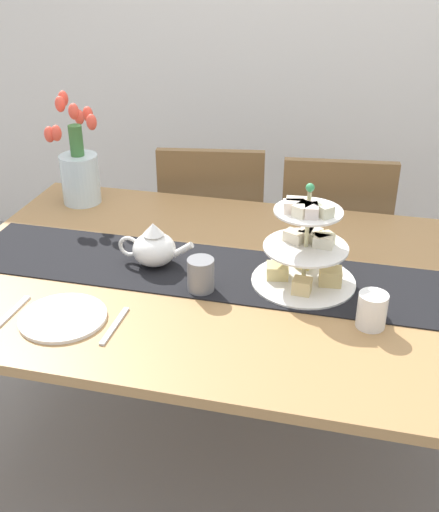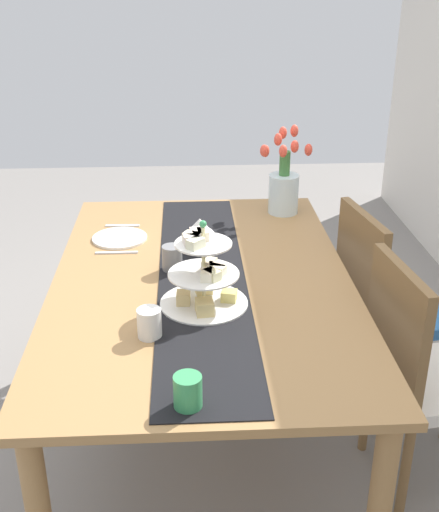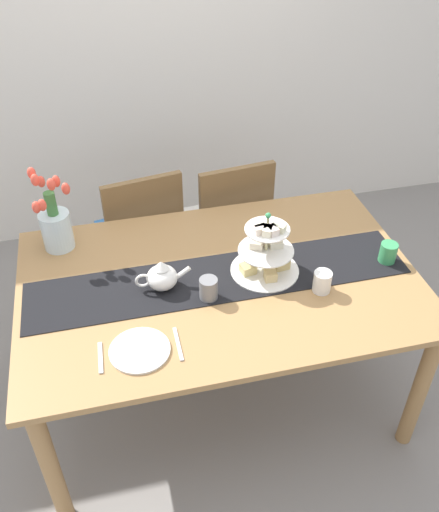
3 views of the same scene
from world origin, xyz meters
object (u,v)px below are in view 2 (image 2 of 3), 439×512
dining_table (202,300)px  chair_left (382,301)px  dinner_plate_left (120,238)px  tulip_vase (284,185)px  mug_grey (172,258)px  knife_left (117,253)px  fork_left (123,226)px  chair_right (422,368)px  mug_white_text (149,323)px  tiered_cake_stand (204,277)px  teapot (200,237)px  mug_orange (188,392)px

dining_table → chair_left: (-0.26, 0.78, -0.17)m
dinner_plate_left → tulip_vase: bearing=111.0°
mug_grey → knife_left: bearing=-126.9°
dinner_plate_left → fork_left: dinner_plate_left is taller
chair_right → fork_left: 1.38m
knife_left → mug_white_text: bearing=14.0°
tiered_cake_stand → fork_left: size_ratio=2.03×
dining_table → fork_left: bearing=-147.8°
teapot → tulip_vase: (-0.42, 0.40, 0.07)m
dining_table → mug_grey: mug_grey is taller
mug_grey → mug_orange: bearing=3.4°
tiered_cake_stand → mug_white_text: (0.19, -0.18, -0.06)m
mug_white_text → mug_grey: bearing=172.1°
tulip_vase → knife_left: 0.85m
dining_table → mug_orange: 0.77m
dinner_plate_left → mug_white_text: (0.78, 0.16, 0.04)m
tulip_vase → dinner_plate_left: bearing=-69.0°
mug_white_text → knife_left: bearing=-166.0°
tiered_cake_stand → knife_left: bearing=-143.1°
dining_table → mug_orange: mug_orange is taller
tulip_vase → mug_orange: (1.42, -0.46, -0.08)m
dinner_plate_left → mug_white_text: size_ratio=2.42×
mug_orange → teapot: bearing=176.6°
tulip_vase → dinner_plate_left: 0.79m
dining_table → dinner_plate_left: size_ratio=7.44×
dining_table → knife_left: bearing=-125.8°
mug_grey → mug_white_text: size_ratio=1.00×
tiered_cake_stand → teapot: size_ratio=1.28×
knife_left → mug_white_text: (0.64, 0.16, 0.04)m
chair_left → tiered_cake_stand: 0.98m
chair_right → teapot: bearing=-122.3°
dinner_plate_left → fork_left: 0.15m
dinner_plate_left → chair_right: bearing=60.5°
mug_grey → mug_orange: 0.83m
chair_right → tiered_cake_stand: size_ratio=2.99×
tulip_vase → mug_orange: size_ratio=4.18×
dinner_plate_left → fork_left: size_ratio=1.53×
chair_right → knife_left: 1.24m
tulip_vase → knife_left: (0.42, -0.73, -0.13)m
dining_table → fork_left: fork_left is taller
chair_left → dinner_plate_left: chair_left is taller
teapot → mug_grey: size_ratio=2.51×
chair_left → teapot: 0.84m
teapot → fork_left: 0.44m
mug_white_text → teapot: bearing=164.9°
fork_left → dinner_plate_left: bearing=0.0°
teapot → knife_left: bearing=-88.9°
mug_grey → dining_table: bearing=56.5°
chair_left → tulip_vase: tulip_vase is taller
fork_left → mug_orange: (1.29, 0.27, 0.04)m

